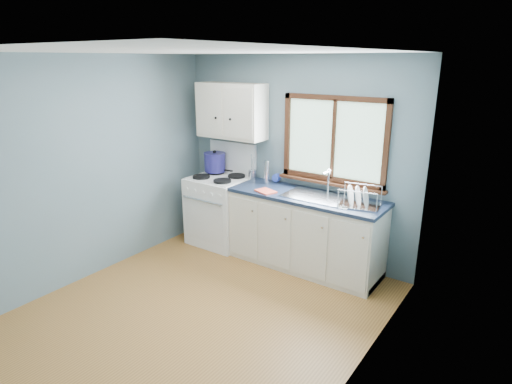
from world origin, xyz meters
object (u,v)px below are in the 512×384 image
Objects in this scene: dish_rack at (359,201)px; thermos at (266,172)px; stockpot at (215,162)px; utensil_crock at (253,174)px; gas_range at (220,208)px; skillet at (215,169)px; base_cabinets at (305,235)px; sink at (320,202)px.

thermos is at bearing 162.96° from dish_rack.
utensil_crock is at bearing 6.15° from stockpot.
thermos is (0.66, 0.14, 0.58)m from gas_range.
thermos reaches higher than skillet.
base_cabinets is at bearing -11.10° from utensil_crock.
gas_range reaches higher than thermos.
gas_range is 2.84× the size of dish_rack.
dish_rack is at bearing -12.94° from skillet.
sink reaches higher than base_cabinets.
skillet is (-1.68, 0.13, 0.13)m from sink.
gas_range is at bearing -179.18° from base_cabinets.
base_cabinets is 4.74× the size of stockpot.
dish_rack is at bearing -7.36° from utensil_crock.
dish_rack is (2.15, -0.15, -0.01)m from skillet.
skillet is 1.09× the size of stockpot.
stockpot is at bearing -179.64° from thermos.
utensil_crock is (0.60, 0.05, 0.00)m from skillet.
utensil_crock is at bearing 161.88° from dish_rack.
sink reaches higher than dish_rack.
gas_range is 1.31m from base_cabinets.
sink reaches higher than skillet.
utensil_crock reaches higher than dish_rack.
thermos is 0.63× the size of dish_rack.
gas_range is at bearing -46.53° from skillet.
gas_range is 4.52× the size of thermos.
skillet is (-0.19, 0.15, 0.49)m from gas_range.
sink is 1.69m from stockpot.
base_cabinets is 1.08m from utensil_crock.
base_cabinets is 0.48m from sink.
gas_range reaches higher than base_cabinets.
skillet is 0.11m from stockpot.
utensil_crock reaches higher than sink.
utensil_crock reaches higher than thermos.
thermos is (0.26, -0.06, 0.08)m from utensil_crock.
utensil_crock is at bearing 25.72° from gas_range.
skillet is 2.15m from dish_rack.
sink is 1.68m from skillet.
skillet is at bearing -175.33° from utensil_crock.
sink is (1.49, 0.02, 0.37)m from gas_range.
skillet is 1.41× the size of thermos.
stockpot is at bearing 175.67° from base_cabinets.
utensil_crock is at bearing 168.90° from base_cabinets.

